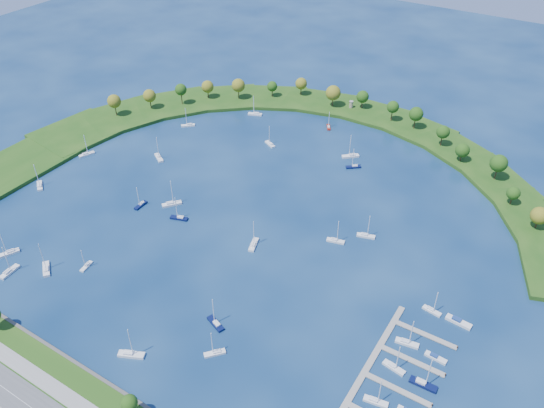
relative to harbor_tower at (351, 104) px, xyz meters
The scene contains 34 objects.
ground 116.98m from the harbor_tower, 86.00° to the right, with size 700.00×700.00×0.00m, color #082247.
breakwater 77.97m from the harbor_tower, 119.34° to the right, with size 286.74×247.64×2.00m.
breakwater_trees 29.87m from the harbor_tower, 96.26° to the right, with size 240.25×93.72×13.55m.
harbor_tower is the anchor object (origin of this frame).
dock_system 200.74m from the harbor_tower, 62.25° to the right, with size 24.28×82.00×1.60m.
moored_boat_0 54.56m from the harbor_tower, 64.58° to the right, with size 8.45×7.96×13.35m.
moored_boat_1 209.48m from the harbor_tower, 105.00° to the right, with size 3.44×9.02×12.94m.
moored_boat_2 140.42m from the harbor_tower, 97.88° to the right, with size 8.44×4.62×11.96m.
moored_boat_3 182.97m from the harbor_tower, 79.92° to the right, with size 8.70×5.22×12.37m.
moored_boat_4 194.82m from the harbor_tower, 78.26° to the right, with size 6.49×6.98×10.96m.
moored_boat_5 64.43m from the harbor_tower, 107.76° to the right, with size 7.85×5.48×11.36m.
moored_boat_6 205.42m from the harbor_tower, 108.17° to the right, with size 5.79×8.67×12.46m.
moored_boat_7 181.53m from the harbor_tower, 121.12° to the right, with size 8.22×6.98×12.47m.
moored_boat_8 98.92m from the harbor_tower, 136.38° to the right, with size 7.29×7.06×11.65m.
moored_boat_9 137.98m from the harbor_tower, 81.87° to the right, with size 4.99×8.92×12.64m.
moored_boat_10 207.04m from the harbor_tower, 85.62° to the right, with size 9.34×6.13×13.39m.
moored_boat_11 26.91m from the harbor_tower, 92.94° to the right, with size 5.07×6.68×9.82m.
moored_boat_12 135.82m from the harbor_tower, 102.37° to the right, with size 7.61×8.78×13.42m.
moored_boat_13 120.45m from the harbor_tower, 61.47° to the right, with size 8.24×4.38×11.66m.
moored_boat_14 64.94m from the harbor_tower, 63.29° to the right, with size 7.35×6.56×11.35m.
moored_boat_15 186.16m from the harbor_tower, 99.49° to the right, with size 2.97×6.65×9.45m.
moored_boat_16 156.11m from the harbor_tower, 128.37° to the right, with size 5.18×8.54×12.15m.
moored_boat_17 58.62m from the harbor_tower, 142.38° to the right, with size 8.75×5.27×12.44m.
moored_boat_18 125.30m from the harbor_tower, 67.53° to the right, with size 8.03×3.99×11.37m.
moored_boat_19 121.51m from the harbor_tower, 120.66° to the right, with size 8.92×6.94×13.20m.
moored_boat_20 146.73m from the harbor_tower, 106.17° to the right, with size 2.32×7.43×10.82m.
moored_boat_21 198.19m from the harbor_tower, 102.52° to the right, with size 8.66×7.46×13.20m.
docked_boat_4 202.01m from the harbor_tower, 62.37° to the right, with size 8.07×3.37×11.50m.
docked_boat_6 188.76m from the harbor_tower, 60.24° to the right, with size 8.17×3.50×11.63m.
docked_boat_7 195.13m from the harbor_tower, 57.73° to the right, with size 9.11×2.77×13.29m.
docked_boat_8 178.40m from the harbor_tower, 58.32° to the right, with size 8.39×3.49×11.96m.
docked_boat_9 184.68m from the harbor_tower, 55.67° to the right, with size 7.65×2.61×1.54m.
docked_boat_10 163.81m from the harbor_tower, 54.07° to the right, with size 7.37×3.06×10.50m.
docked_boat_11 169.92m from the harbor_tower, 51.39° to the right, with size 9.60×3.49×1.92m.
Camera 1 is at (111.53, -165.22, 152.31)m, focal length 36.09 mm.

